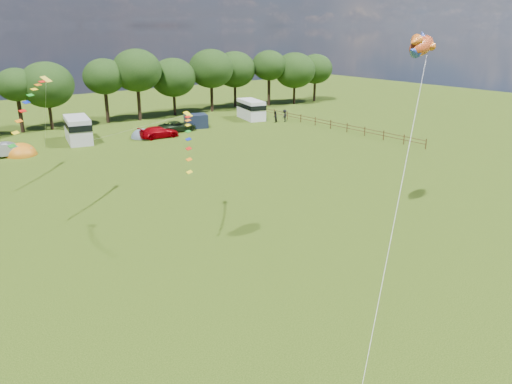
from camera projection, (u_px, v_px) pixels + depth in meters
ground_plane at (354, 309)px, 24.70m from camera, size 180.00×180.00×0.00m
tree_line at (75, 80)px, 67.14m from camera, size 102.98×10.98×10.27m
fence at (323, 122)px, 68.92m from camera, size 0.12×33.12×1.20m
car_b at (9, 150)px, 53.27m from camera, size 4.54×2.21×1.54m
car_c at (159, 132)px, 62.20m from camera, size 4.93×2.31×1.45m
car_d at (177, 126)px, 65.97m from camera, size 5.23×2.57×1.39m
campervan_c at (78, 129)px, 59.79m from camera, size 3.81×6.52×3.00m
campervan_d at (251, 109)px, 74.67m from camera, size 3.81×6.21×2.83m
tent_orange at (21, 155)px, 54.09m from camera, size 3.35×3.67×2.62m
tent_greyblue at (143, 137)px, 62.56m from camera, size 2.96×3.24×2.20m
awning_navy at (196, 121)px, 68.44m from camera, size 3.55×3.20×1.84m
fish_kite at (420, 46)px, 31.01m from camera, size 3.43×1.80×1.79m
streamer_kite_b at (32, 99)px, 33.18m from camera, size 4.36×4.75×3.83m
streamer_kite_c at (188, 132)px, 31.19m from camera, size 3.11×4.83×2.77m
walker_a at (275, 117)px, 72.13m from camera, size 0.91×0.75×1.62m
walker_b at (285, 116)px, 72.51m from camera, size 1.29×1.07×1.82m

